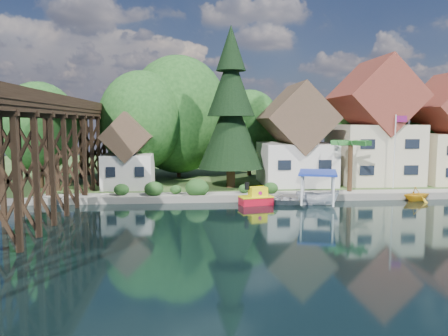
% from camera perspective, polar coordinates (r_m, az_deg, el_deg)
% --- Properties ---
extents(ground, '(140.00, 140.00, 0.00)m').
position_cam_1_polar(ground, '(32.43, 3.93, -7.00)').
color(ground, black).
rests_on(ground, ground).
extents(bank, '(140.00, 52.00, 0.50)m').
position_cam_1_polar(bank, '(65.79, -0.48, -0.14)').
color(bank, '#28461C').
rests_on(bank, ground).
extents(seawall, '(60.00, 0.40, 0.62)m').
position_cam_1_polar(seawall, '(40.81, 7.83, -3.90)').
color(seawall, slate).
rests_on(seawall, ground).
extents(promenade, '(50.00, 2.60, 0.06)m').
position_cam_1_polar(promenade, '(42.48, 10.09, -3.24)').
color(promenade, gray).
rests_on(promenade, bank).
extents(trestle_bridge, '(4.12, 44.18, 9.30)m').
position_cam_1_polar(trestle_bridge, '(38.15, -21.81, 2.66)').
color(trestle_bridge, black).
rests_on(trestle_bridge, ground).
extents(house_left, '(7.64, 8.64, 11.02)m').
position_cam_1_polar(house_left, '(48.73, 9.33, 3.39)').
color(house_left, silver).
rests_on(house_left, bank).
extents(house_center, '(8.65, 9.18, 13.89)m').
position_cam_1_polar(house_center, '(52.06, 18.91, 4.72)').
color(house_center, '#C1B596').
rests_on(house_center, bank).
extents(shed, '(5.09, 5.40, 7.85)m').
position_cam_1_polar(shed, '(46.29, -12.40, 1.57)').
color(shed, silver).
rests_on(shed, bank).
extents(bg_trees, '(49.90, 13.30, 10.57)m').
position_cam_1_polar(bg_trees, '(52.80, 1.61, 6.00)').
color(bg_trees, '#382314').
rests_on(bg_trees, bank).
extents(shrubs, '(15.76, 2.47, 1.70)m').
position_cam_1_polar(shrubs, '(40.94, -4.39, -2.52)').
color(shrubs, '#1C4519').
rests_on(shrubs, bank).
extents(conifer, '(6.75, 6.75, 16.61)m').
position_cam_1_polar(conifer, '(45.30, 0.91, 7.53)').
color(conifer, '#382314').
rests_on(conifer, bank).
extents(palm_tree, '(4.48, 4.48, 5.33)m').
position_cam_1_polar(palm_tree, '(44.04, 16.23, 2.98)').
color(palm_tree, '#382314').
rests_on(palm_tree, bank).
extents(flagpole, '(1.18, 0.20, 7.56)m').
position_cam_1_polar(flagpole, '(48.02, 21.59, 3.01)').
color(flagpole, white).
rests_on(flagpole, bank).
extents(tugboat, '(3.15, 2.15, 2.09)m').
position_cam_1_polar(tugboat, '(38.86, 4.23, -3.88)').
color(tugboat, '#AD0B1E').
rests_on(tugboat, ground).
extents(boat_white_a, '(5.23, 4.72, 0.89)m').
position_cam_1_polar(boat_white_a, '(39.65, 7.35, -3.98)').
color(boat_white_a, white).
rests_on(boat_white_a, ground).
extents(boat_canopy, '(4.40, 5.36, 2.98)m').
position_cam_1_polar(boat_canopy, '(39.25, 12.11, -2.94)').
color(boat_canopy, white).
rests_on(boat_canopy, ground).
extents(boat_yellow, '(3.16, 2.86, 1.46)m').
position_cam_1_polar(boat_yellow, '(44.33, 23.87, -3.02)').
color(boat_yellow, gold).
rests_on(boat_yellow, ground).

